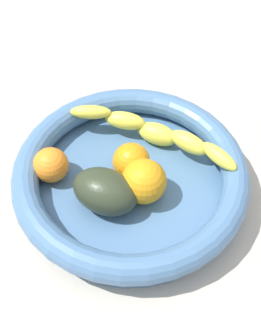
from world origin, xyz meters
TOP-DOWN VIEW (x-y plane):
  - kitchen_counter at (0.00, 0.00)cm, footprint 120.00×120.00cm
  - fruit_bowl at (0.00, 0.00)cm, footprint 33.55×33.55cm
  - banana_draped_left at (-5.77, -5.39)cm, footprint 20.21×19.61cm
  - orange_front at (-0.56, -1.30)cm, footprint 5.43×5.43cm
  - orange_mid_left at (-0.94, 2.88)cm, footprint 6.28×6.28cm
  - orange_mid_right at (10.43, -4.45)cm, footprint 5.09×5.09cm
  - avocado_dark at (4.49, 2.61)cm, footprint 11.11×11.06cm

SIDE VIEW (x-z plane):
  - kitchen_counter at x=0.00cm, z-range 0.00..3.00cm
  - fruit_bowl at x=0.00cm, z-range 3.12..9.23cm
  - orange_mid_right at x=10.43cm, z-range 5.24..10.33cm
  - orange_front at x=-0.56cm, z-range 5.24..10.67cm
  - banana_draped_left at x=-5.77cm, z-range 5.48..10.53cm
  - avocado_dark at x=4.49cm, z-range 5.24..11.00cm
  - orange_mid_left at x=-0.94cm, z-range 5.24..11.52cm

